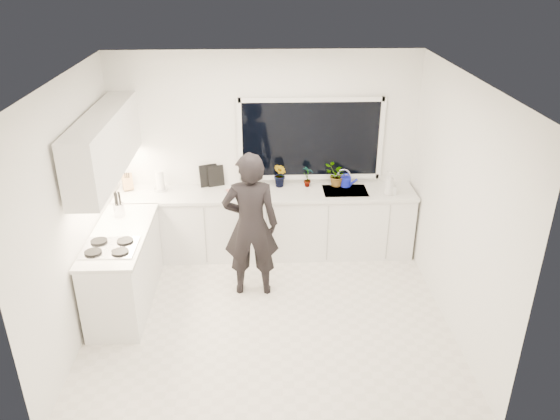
{
  "coord_description": "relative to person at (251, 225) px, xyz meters",
  "views": [
    {
      "loc": [
        -0.07,
        -5.14,
        3.78
      ],
      "look_at": [
        0.14,
        0.4,
        1.15
      ],
      "focal_mm": 35.0,
      "sensor_mm": 36.0,
      "label": 1
    }
  ],
  "objects": [
    {
      "name": "paper_towel_roll",
      "position": [
        -1.2,
        1.02,
        0.15
      ],
      "size": [
        0.12,
        0.12,
        0.26
      ],
      "primitive_type": "cylinder",
      "rotation": [
        0.0,
        0.0,
        -0.09
      ],
      "color": "white",
      "rests_on": "countertop_back"
    },
    {
      "name": "faucet",
      "position": [
        1.24,
        1.12,
        0.13
      ],
      "size": [
        0.03,
        0.03,
        0.22
      ],
      "primitive_type": "cylinder",
      "color": "silver",
      "rests_on": "countertop_back"
    },
    {
      "name": "person",
      "position": [
        0.0,
        0.0,
        0.0
      ],
      "size": [
        0.66,
        0.43,
        1.79
      ],
      "primitive_type": "imported",
      "rotation": [
        0.0,
        0.0,
        3.14
      ],
      "color": "black",
      "rests_on": "floor"
    },
    {
      "name": "ceiling",
      "position": [
        0.19,
        -0.53,
        1.81
      ],
      "size": [
        4.0,
        3.5,
        0.02
      ],
      "primitive_type": "cube",
      "color": "white",
      "rests_on": "wall_back"
    },
    {
      "name": "countertop_left",
      "position": [
        -1.48,
        -0.18,
        0.0
      ],
      "size": [
        0.62,
        1.6,
        0.04
      ],
      "primitive_type": "cube",
      "color": "silver",
      "rests_on": "base_cabinets_left"
    },
    {
      "name": "pizza",
      "position": [
        -0.11,
        0.89,
        0.06
      ],
      "size": [
        0.45,
        0.39,
        0.01
      ],
      "primitive_type": "cube",
      "rotation": [
        0.0,
        0.0,
        0.4
      ],
      "color": "red",
      "rests_on": "pizza_tray"
    },
    {
      "name": "base_cabinets_back",
      "position": [
        0.19,
        0.92,
        -0.46
      ],
      "size": [
        3.92,
        0.58,
        0.88
      ],
      "primitive_type": "cube",
      "color": "white",
      "rests_on": "floor"
    },
    {
      "name": "sink",
      "position": [
        1.24,
        0.92,
        -0.03
      ],
      "size": [
        0.58,
        0.42,
        0.14
      ],
      "primitive_type": "cube",
      "color": "silver",
      "rests_on": "countertop_back"
    },
    {
      "name": "picture_frame_large",
      "position": [
        -0.47,
        1.16,
        0.16
      ],
      "size": [
        0.21,
        0.09,
        0.28
      ],
      "primitive_type": "cube",
      "rotation": [
        0.0,
        0.0,
        0.35
      ],
      "color": "black",
      "rests_on": "countertop_back"
    },
    {
      "name": "soap_bottles",
      "position": [
        1.8,
        0.77,
        0.17
      ],
      "size": [
        0.19,
        0.17,
        0.31
      ],
      "color": "#D8BF66",
      "rests_on": "countertop_back"
    },
    {
      "name": "base_cabinets_left",
      "position": [
        -1.48,
        -0.18,
        -0.46
      ],
      "size": [
        0.58,
        1.6,
        0.88
      ],
      "primitive_type": "cube",
      "color": "white",
      "rests_on": "floor"
    },
    {
      "name": "countertop_back",
      "position": [
        0.19,
        0.91,
        0.0
      ],
      "size": [
        3.94,
        0.62,
        0.04
      ],
      "primitive_type": "cube",
      "color": "silver",
      "rests_on": "base_cabinets_back"
    },
    {
      "name": "wall_back",
      "position": [
        0.19,
        1.23,
        0.45
      ],
      "size": [
        4.0,
        0.02,
        2.7
      ],
      "primitive_type": "cube",
      "color": "white",
      "rests_on": "ground"
    },
    {
      "name": "window",
      "position": [
        0.79,
        1.19,
        0.65
      ],
      "size": [
        1.8,
        0.02,
        1.0
      ],
      "primitive_type": "cube",
      "color": "black",
      "rests_on": "wall_back"
    },
    {
      "name": "watering_can",
      "position": [
        1.27,
        1.08,
        0.09
      ],
      "size": [
        0.15,
        0.15,
        0.13
      ],
      "primitive_type": "cylinder",
      "rotation": [
        0.0,
        0.0,
        0.11
      ],
      "color": "#1219AA",
      "rests_on": "countertop_back"
    },
    {
      "name": "stovetop",
      "position": [
        -1.5,
        -0.53,
        0.04
      ],
      "size": [
        0.56,
        0.48,
        0.03
      ],
      "primitive_type": "cube",
      "color": "black",
      "rests_on": "countertop_left"
    },
    {
      "name": "picture_frame_small",
      "position": [
        -0.57,
        1.16,
        0.17
      ],
      "size": [
        0.24,
        0.12,
        0.3
      ],
      "primitive_type": "cube",
      "rotation": [
        0.0,
        0.0,
        0.4
      ],
      "color": "black",
      "rests_on": "countertop_back"
    },
    {
      "name": "utensil_crock",
      "position": [
        -1.57,
        0.27,
        0.1
      ],
      "size": [
        0.17,
        0.17,
        0.16
      ],
      "primitive_type": "cylinder",
      "rotation": [
        0.0,
        0.0,
        -0.42
      ],
      "color": "silver",
      "rests_on": "countertop_left"
    },
    {
      "name": "wall_right",
      "position": [
        2.2,
        -0.53,
        0.45
      ],
      "size": [
        0.02,
        3.5,
        2.7
      ],
      "primitive_type": "cube",
      "color": "white",
      "rests_on": "ground"
    },
    {
      "name": "upper_cabinets",
      "position": [
        -1.6,
        0.17,
        0.95
      ],
      "size": [
        0.34,
        2.1,
        0.7
      ],
      "primitive_type": "cube",
      "color": "white",
      "rests_on": "wall_left"
    },
    {
      "name": "knife_block",
      "position": [
        -1.63,
        1.06,
        0.13
      ],
      "size": [
        0.16,
        0.14,
        0.22
      ],
      "primitive_type": "cube",
      "rotation": [
        0.0,
        0.0,
        0.38
      ],
      "color": "#A07E4A",
      "rests_on": "countertop_back"
    },
    {
      "name": "herb_plants",
      "position": [
        0.75,
        1.08,
        0.18
      ],
      "size": [
        1.4,
        0.34,
        0.34
      ],
      "color": "#26662D",
      "rests_on": "countertop_back"
    },
    {
      "name": "wall_left",
      "position": [
        -1.82,
        -0.53,
        0.45
      ],
      "size": [
        0.02,
        3.5,
        2.7
      ],
      "primitive_type": "cube",
      "color": "white",
      "rests_on": "ground"
    },
    {
      "name": "pizza_tray",
      "position": [
        -0.11,
        0.89,
        0.04
      ],
      "size": [
        0.49,
        0.44,
        0.03
      ],
      "primitive_type": "cube",
      "rotation": [
        0.0,
        0.0,
        0.4
      ],
      "color": "silver",
      "rests_on": "countertop_back"
    },
    {
      "name": "floor",
      "position": [
        0.19,
        -0.53,
        -0.91
      ],
      "size": [
        4.0,
        3.5,
        0.02
      ],
      "primitive_type": "cube",
      "color": "beige",
      "rests_on": "ground"
    }
  ]
}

